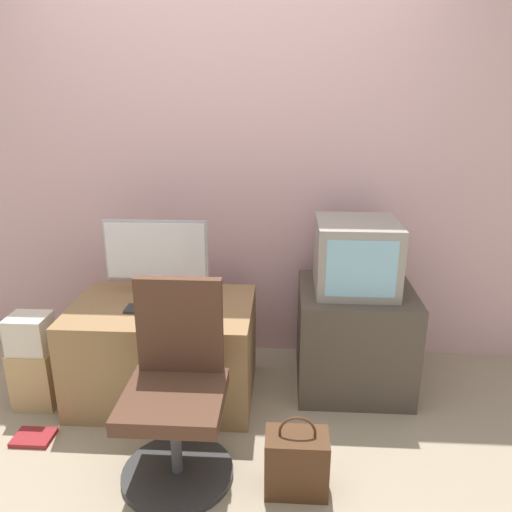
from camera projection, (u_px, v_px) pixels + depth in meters
name	position (u px, v px, depth m)	size (l,w,h in m)	color
ground_plane	(199.00, 486.00, 2.27)	(12.00, 12.00, 0.00)	tan
wall_back	(227.00, 160.00, 3.12)	(4.40, 0.05, 2.60)	beige
desk	(165.00, 350.00, 2.89)	(1.02, 0.67, 0.57)	#937047
side_stand	(354.00, 337.00, 2.99)	(0.66, 0.61, 0.62)	#4C4238
main_monitor	(157.00, 259.00, 2.84)	(0.59, 0.23, 0.46)	#B2B2B7
keyboard	(152.00, 309.00, 2.72)	(0.29, 0.11, 0.01)	#2D2D2D
mouse	(188.00, 308.00, 2.72)	(0.06, 0.04, 0.03)	#4C4C51
crt_tv	(356.00, 256.00, 2.82)	(0.45, 0.45, 0.40)	gray
office_chair	(176.00, 398.00, 2.27)	(0.52, 0.52, 0.92)	#333333
cardboard_box_lower	(37.00, 377.00, 2.83)	(0.24, 0.20, 0.34)	tan
cardboard_box_upper	(30.00, 333.00, 2.74)	(0.22, 0.18, 0.21)	beige
handbag	(296.00, 462.00, 2.21)	(0.28, 0.17, 0.39)	#4C2D19
book	(34.00, 437.00, 2.58)	(0.20, 0.15, 0.02)	maroon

